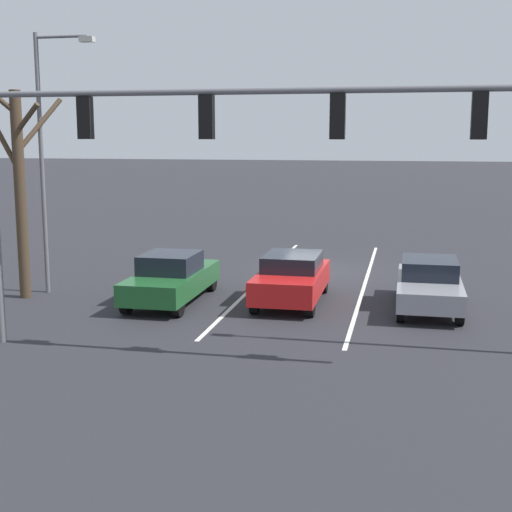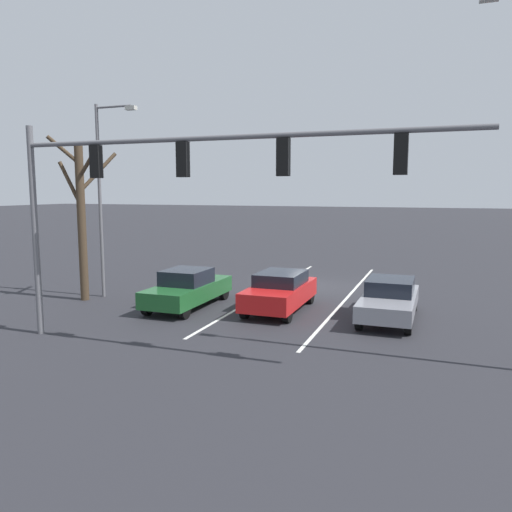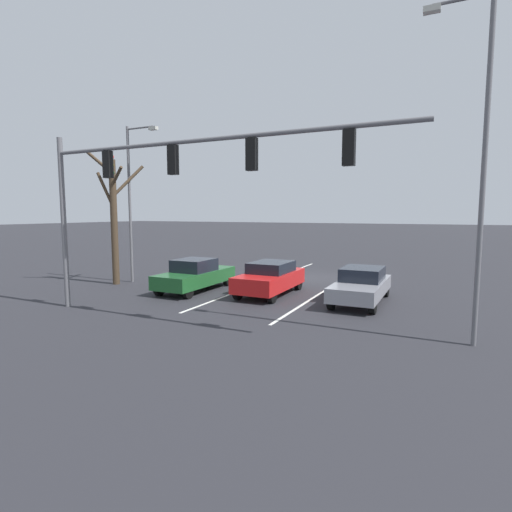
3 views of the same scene
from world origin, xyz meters
The scene contains 9 objects.
ground_plane centered at (0.00, 0.00, 0.00)m, with size 240.00×240.00×0.00m, color #28282D.
lane_stripe_left_divider centered at (-1.82, 1.99, 0.01)m, with size 0.12×15.98×0.01m, color silver.
lane_stripe_center_divider centered at (1.82, 1.99, 0.01)m, with size 0.12×15.98×0.01m, color silver.
car_gray_leftlane_front centered at (-3.86, 5.21, 0.74)m, with size 1.81×4.60×1.44m.
car_darkgreen_rightlane_front centered at (3.80, 6.03, 0.75)m, with size 1.80×4.59×1.52m.
car_red_midlane_front centered at (0.20, 5.33, 0.77)m, with size 1.85×4.32×1.48m.
traffic_signal_gantry centered at (1.83, 10.96, 4.94)m, with size 13.17×0.37×6.55m.
street_lamp_right_shoulder centered at (7.97, 5.56, 4.69)m, with size 1.99×0.24×8.14m.
bare_tree_near centered at (8.50, 6.38, 3.60)m, with size 1.93×2.33×6.78m.
Camera 2 is at (-5.48, 23.23, 4.58)m, focal length 35.00 mm.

